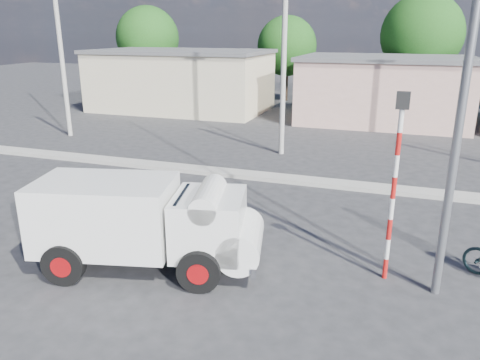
% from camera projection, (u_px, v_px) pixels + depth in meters
% --- Properties ---
extents(ground_plane, '(120.00, 120.00, 0.00)m').
position_uv_depth(ground_plane, '(235.00, 286.00, 10.70)').
color(ground_plane, '#2C2C2E').
rests_on(ground_plane, ground).
extents(median, '(40.00, 0.80, 0.16)m').
position_uv_depth(median, '(306.00, 181.00, 17.86)').
color(median, '#99968E').
rests_on(median, ground).
extents(truck, '(5.66, 3.12, 2.21)m').
position_uv_depth(truck, '(148.00, 222.00, 11.14)').
color(truck, black).
rests_on(truck, ground).
extents(traffic_pole, '(0.28, 0.18, 4.36)m').
position_uv_depth(traffic_pole, '(395.00, 173.00, 10.25)').
color(traffic_pole, red).
rests_on(traffic_pole, ground).
extents(streetlight, '(2.34, 0.22, 9.00)m').
position_uv_depth(streetlight, '(459.00, 64.00, 8.96)').
color(streetlight, slate).
rests_on(streetlight, ground).
extents(building_row, '(37.80, 7.30, 4.44)m').
position_uv_depth(building_row, '(369.00, 87.00, 29.48)').
color(building_row, beige).
rests_on(building_row, ground).
extents(tree_row, '(51.24, 7.43, 8.42)m').
position_uv_depth(tree_row, '(474.00, 39.00, 32.50)').
color(tree_row, '#38281E').
rests_on(tree_row, ground).
extents(utility_poles, '(35.40, 0.24, 8.00)m').
position_uv_depth(utility_poles, '(408.00, 68.00, 19.22)').
color(utility_poles, '#99968E').
rests_on(utility_poles, ground).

